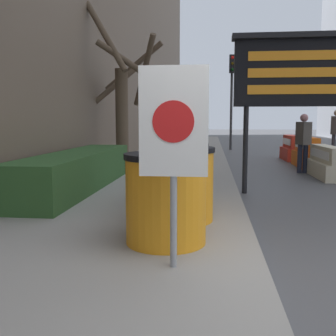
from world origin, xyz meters
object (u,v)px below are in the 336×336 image
object	(u,v)px
barrel_drum_middle	(180,184)
pedestrian_passerby	(336,129)
pedestrian_worker	(303,138)
jersey_barrier_cream	(327,164)
message_board	(300,73)
barrel_drum_foreground	(166,198)
traffic_cone_near	(322,154)
jersey_barrier_red_striped	(292,149)
traffic_light_near_curb	(232,82)
jersey_barrier_orange_far	(306,154)
warning_sign	(173,135)
barrel_drum_back	(180,174)

from	to	relation	value
barrel_drum_middle	pedestrian_passerby	bearing A→B (deg)	64.72
barrel_drum_middle	pedestrian_worker	world-z (taller)	pedestrian_worker
jersey_barrier_cream	message_board	bearing A→B (deg)	-117.52
barrel_drum_foreground	barrel_drum_middle	size ratio (longest dim) A/B	1.00
traffic_cone_near	pedestrian_passerby	world-z (taller)	pedestrian_passerby
jersey_barrier_red_striped	pedestrian_worker	xyz separation A→B (m)	(-0.42, -3.58, 0.56)
jersey_barrier_cream	traffic_cone_near	size ratio (longest dim) A/B	2.93
message_board	pedestrian_passerby	bearing A→B (deg)	68.63
barrel_drum_foreground	pedestrian_worker	distance (m)	7.68
jersey_barrier_cream	jersey_barrier_red_striped	bearing A→B (deg)	90.00
traffic_light_near_curb	pedestrian_passerby	world-z (taller)	traffic_light_near_curb
jersey_barrier_orange_far	jersey_barrier_red_striped	distance (m)	2.23
barrel_drum_middle	traffic_light_near_curb	distance (m)	14.84
barrel_drum_foreground	jersey_barrier_orange_far	bearing A→B (deg)	68.22
warning_sign	traffic_light_near_curb	bearing A→B (deg)	85.53
message_board	barrel_drum_foreground	bearing A→B (deg)	-118.78
jersey_barrier_orange_far	pedestrian_passerby	bearing A→B (deg)	61.60
jersey_barrier_red_striped	traffic_light_near_curb	distance (m)	5.94
barrel_drum_middle	jersey_barrier_red_striped	xyz separation A→B (m)	(3.30, 9.72, -0.24)
jersey_barrier_cream	pedestrian_worker	bearing A→B (deg)	117.03
message_board	jersey_barrier_cream	xyz separation A→B (m)	(1.27, 2.43, -1.98)
jersey_barrier_orange_far	traffic_cone_near	xyz separation A→B (m)	(0.76, 1.05, -0.08)
jersey_barrier_red_striped	barrel_drum_middle	bearing A→B (deg)	-108.73
traffic_cone_near	pedestrian_worker	xyz separation A→B (m)	(-1.18, -2.41, 0.61)
jersey_barrier_orange_far	barrel_drum_foreground	bearing A→B (deg)	-111.78
barrel_drum_middle	traffic_cone_near	bearing A→B (deg)	64.59
barrel_drum_foreground	traffic_cone_near	bearing A→B (deg)	66.45
jersey_barrier_cream	pedestrian_passerby	size ratio (longest dim) A/B	1.09
jersey_barrier_red_striped	traffic_cone_near	bearing A→B (deg)	-56.99
barrel_drum_middle	jersey_barrier_red_striped	size ratio (longest dim) A/B	0.58
barrel_drum_middle	barrel_drum_back	size ratio (longest dim) A/B	1.00
barrel_drum_foreground	traffic_light_near_curb	size ratio (longest dim) A/B	0.21
traffic_light_near_curb	barrel_drum_back	bearing A→B (deg)	-95.95
traffic_cone_near	barrel_drum_foreground	bearing A→B (deg)	-113.55
barrel_drum_foreground	pedestrian_worker	xyz separation A→B (m)	(2.96, 7.08, 0.31)
warning_sign	pedestrian_worker	size ratio (longest dim) A/B	1.07
traffic_cone_near	pedestrian_passerby	bearing A→B (deg)	65.15
pedestrian_worker	traffic_cone_near	bearing A→B (deg)	-42.61
message_board	jersey_barrier_red_striped	xyz separation A→B (m)	(1.27, 6.83, -1.94)
traffic_light_near_curb	pedestrian_passerby	bearing A→B (deg)	-41.62
pedestrian_passerby	warning_sign	bearing A→B (deg)	12.20
message_board	traffic_cone_near	size ratio (longest dim) A/B	4.42
barrel_drum_back	pedestrian_worker	size ratio (longest dim) A/B	0.58
jersey_barrier_cream	jersey_barrier_orange_far	size ratio (longest dim) A/B	1.03
message_board	pedestrian_worker	size ratio (longest dim) A/B	1.89
pedestrian_worker	jersey_barrier_red_striped	bearing A→B (deg)	-23.14
barrel_drum_back	barrel_drum_middle	bearing A→B (deg)	-84.90
warning_sign	traffic_light_near_curb	world-z (taller)	traffic_light_near_curb
barrel_drum_foreground	traffic_cone_near	world-z (taller)	barrel_drum_foreground
jersey_barrier_orange_far	traffic_light_near_curb	world-z (taller)	traffic_light_near_curb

